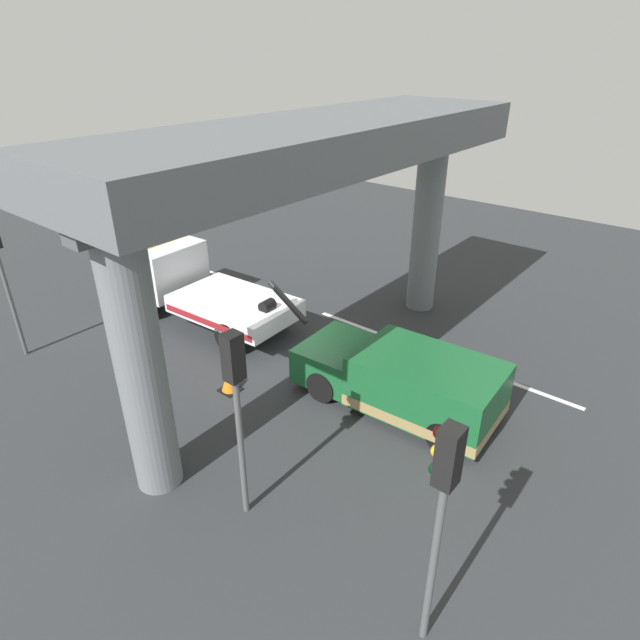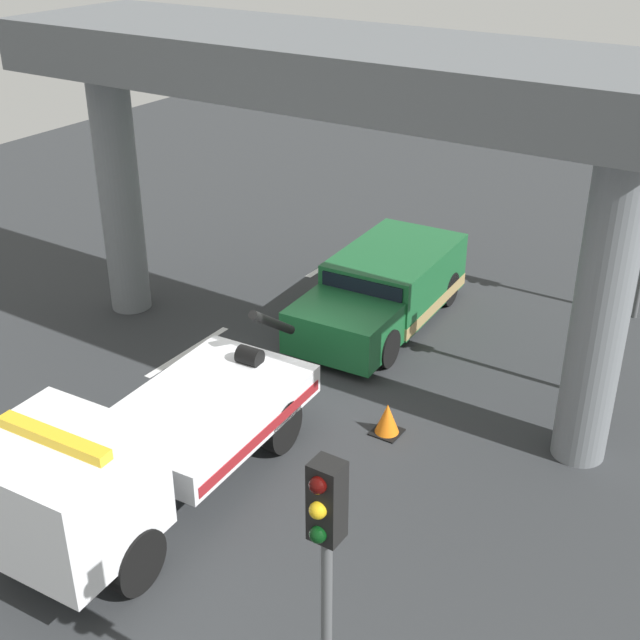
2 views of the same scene
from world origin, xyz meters
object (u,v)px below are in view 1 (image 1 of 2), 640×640
at_px(towed_van_green, 405,382).
at_px(traffic_light_far, 235,388).
at_px(traffic_light_near, 442,494).
at_px(tow_truck_white, 192,283).
at_px(traffic_cone_orange, 230,381).

height_order(towed_van_green, traffic_light_far, traffic_light_far).
relative_size(traffic_light_near, traffic_light_far, 1.02).
xyz_separation_m(tow_truck_white, towed_van_green, (-8.21, -0.05, -0.42)).
height_order(tow_truck_white, traffic_light_far, traffic_light_far).
bearing_deg(traffic_cone_orange, traffic_light_far, 141.95).
relative_size(tow_truck_white, traffic_cone_orange, 11.69).
distance_m(traffic_light_near, traffic_cone_orange, 8.23).
distance_m(towed_van_green, traffic_light_near, 6.33).
xyz_separation_m(towed_van_green, traffic_light_far, (0.66, 4.90, 2.16)).
relative_size(tow_truck_white, traffic_light_near, 1.78).
height_order(towed_van_green, traffic_light_near, traffic_light_near).
bearing_deg(traffic_light_far, traffic_light_near, 180.00).
relative_size(towed_van_green, traffic_cone_orange, 8.49).
xyz_separation_m(traffic_light_near, traffic_light_far, (4.00, -0.00, -0.06)).
height_order(traffic_light_near, traffic_light_far, traffic_light_near).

